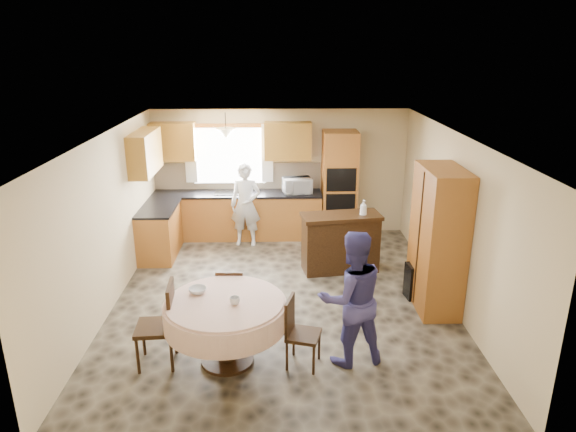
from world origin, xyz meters
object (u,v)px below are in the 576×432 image
at_px(cupboard, 438,240).
at_px(person_dining, 351,298).
at_px(dining_table, 226,314).
at_px(chair_left, 162,320).
at_px(oven_tower, 339,185).
at_px(chair_back, 231,296).
at_px(sideboard, 340,244).
at_px(chair_right, 298,329).
at_px(person_sink, 246,205).

xyz_separation_m(cupboard, person_dining, (-1.42, -1.36, -0.20)).
height_order(dining_table, chair_left, chair_left).
relative_size(oven_tower, chair_back, 2.43).
distance_m(oven_tower, sideboard, 1.73).
relative_size(sideboard, chair_right, 1.51).
height_order(oven_tower, person_dining, oven_tower).
relative_size(oven_tower, chair_right, 2.44).
bearing_deg(sideboard, cupboard, -55.02).
bearing_deg(oven_tower, chair_back, -118.07).
height_order(cupboard, chair_right, cupboard).
relative_size(dining_table, person_dining, 0.86).
bearing_deg(dining_table, oven_tower, 66.62).
xyz_separation_m(oven_tower, chair_back, (-1.85, -3.46, -0.58)).
xyz_separation_m(chair_left, person_dining, (2.24, 0.00, 0.26)).
bearing_deg(chair_left, oven_tower, 144.88).
relative_size(oven_tower, person_sink, 1.34).
bearing_deg(person_dining, dining_table, -13.21).
relative_size(chair_right, person_dining, 0.52).
bearing_deg(sideboard, chair_right, -115.64).
distance_m(oven_tower, dining_table, 4.66).
xyz_separation_m(cupboard, person_sink, (-2.88, 2.51, -0.25)).
height_order(cupboard, person_dining, cupboard).
distance_m(oven_tower, person_sink, 1.87).
height_order(sideboard, cupboard, cupboard).
relative_size(cupboard, person_dining, 1.23).
xyz_separation_m(chair_back, person_dining, (1.50, -0.79, 0.36)).
xyz_separation_m(sideboard, cupboard, (1.22, -1.29, 0.57)).
bearing_deg(chair_right, person_sink, 28.05).
distance_m(cupboard, person_dining, 1.98).
bearing_deg(person_sink, cupboard, -33.95).
height_order(cupboard, chair_left, cupboard).
height_order(oven_tower, dining_table, oven_tower).
bearing_deg(chair_left, person_dining, 86.25).
relative_size(chair_back, person_sink, 0.55).
distance_m(dining_table, person_dining, 1.50).
xyz_separation_m(oven_tower, chair_left, (-2.59, -4.26, -0.48)).
distance_m(sideboard, cupboard, 1.86).
distance_m(sideboard, person_dining, 2.68).
xyz_separation_m(sideboard, person_sink, (-1.66, 1.22, 0.33)).
bearing_deg(sideboard, person_sink, 135.04).
bearing_deg(person_sink, oven_tower, 19.31).
bearing_deg(sideboard, chair_back, -141.02).
distance_m(dining_table, chair_left, 0.76).
bearing_deg(chair_back, cupboard, -167.00).
xyz_separation_m(oven_tower, chair_right, (-0.99, -4.32, -0.58)).
height_order(chair_back, person_dining, person_dining).
bearing_deg(cupboard, person_dining, -136.27).
relative_size(chair_left, chair_right, 1.21).
bearing_deg(person_dining, chair_back, -41.05).
bearing_deg(dining_table, chair_right, -4.34).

